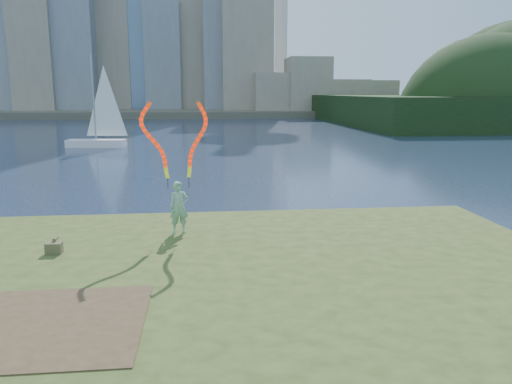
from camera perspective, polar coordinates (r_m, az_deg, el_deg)
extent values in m
plane|color=#19263F|center=(12.02, -7.84, -11.01)|extent=(320.00, 320.00, 0.00)
cube|color=#344317|center=(9.69, -8.29, -15.82)|extent=(20.00, 18.00, 0.30)
cube|color=#344317|center=(9.85, -8.27, -13.73)|extent=(17.00, 15.00, 0.30)
cube|color=#344317|center=(9.93, -8.27, -11.93)|extent=(14.00, 12.00, 0.30)
cube|color=#47331E|center=(9.15, -22.91, -13.77)|extent=(3.20, 3.00, 0.02)
cube|color=#504B3B|center=(106.19, -6.39, 9.18)|extent=(320.00, 40.00, 1.20)
imported|color=#1D6C37|center=(13.56, -8.79, -1.76)|extent=(0.57, 0.43, 1.41)
cylinder|color=black|center=(13.49, -10.04, 0.98)|extent=(0.02, 0.02, 0.30)
cylinder|color=black|center=(13.57, -7.67, 1.12)|extent=(0.02, 0.02, 0.30)
cube|color=brown|center=(12.79, -22.09, -5.95)|extent=(0.37, 0.25, 0.26)
cylinder|color=brown|center=(12.91, -21.94, -4.98)|extent=(0.09, 0.25, 0.09)
cube|color=white|center=(44.07, -17.77, 5.28)|extent=(4.93, 2.09, 0.67)
cylinder|color=gray|center=(43.87, -18.07, 10.13)|extent=(0.13, 0.13, 7.27)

